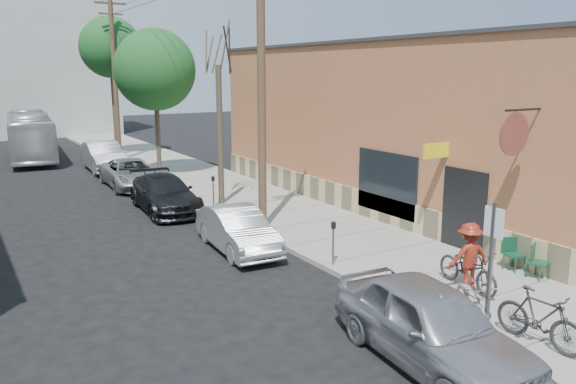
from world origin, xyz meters
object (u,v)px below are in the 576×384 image
car_4 (103,157)px  bus (30,136)px  parking_meter_far (213,186)px  utility_pole_near (260,72)px  tree_leafy_mid (155,70)px  tree_leafy_far (110,47)px  parked_bike_b (472,301)px  car_2 (165,194)px  sign_post (491,258)px  car_0 (431,324)px  cyclist (469,256)px  car_1 (237,230)px  patio_chair_a (515,254)px  parking_meter_near (333,236)px  patio_chair_b (539,262)px  car_3 (131,173)px  tree_bare (220,136)px  parked_bike_a (540,318)px

car_4 → bus: (-2.80, 6.99, 0.67)m
parking_meter_far → utility_pole_near: bearing=-87.8°
tree_leafy_mid → tree_leafy_far: (0.00, 8.37, 1.40)m
parked_bike_b → car_2: car_2 is taller
sign_post → utility_pole_near: size_ratio=0.28×
car_2 → parking_meter_far: bearing=-26.1°
parking_meter_far → car_2: (-1.68, 0.95, -0.28)m
car_0 → cyclist: bearing=36.5°
car_1 → patio_chair_a: bearing=-42.5°
car_4 → parking_meter_near: bearing=-83.7°
parking_meter_far → patio_chair_b: (3.95, -11.70, -0.39)m
parked_bike_b → car_3: size_ratio=0.40×
tree_bare → bus: 18.90m
parked_bike_b → car_3: bearing=126.7°
patio_chair_b → bus: bearing=80.2°
patio_chair_b → car_0: (-5.40, -1.48, 0.20)m
tree_leafy_mid → car_3: size_ratio=1.53×
patio_chair_a → bus: size_ratio=0.08×
parking_meter_far → patio_chair_a: (3.95, -10.97, -0.39)m
patio_chair_a → car_3: car_3 is taller
sign_post → bus: bearing=97.8°
car_0 → car_4: bearing=95.6°
tree_bare → parked_bike_b: size_ratio=2.89×
parking_meter_near → utility_pole_near: 6.24m
sign_post → car_0: 1.87m
patio_chair_b → bus: size_ratio=0.08×
parking_meter_far → patio_chair_b: parking_meter_far is taller
parked_bike_b → car_3: 19.02m
car_1 → tree_bare: bearing=74.6°
sign_post → car_4: bearing=93.6°
tree_leafy_far → car_0: bearing=-93.9°
patio_chair_a → parked_bike_b: (-3.63, -1.66, 0.06)m
utility_pole_near → cyclist: bearing=-77.4°
patio_chair_a → car_0: 5.84m
parked_bike_a → car_0: 2.28m
patio_chair_b → tree_leafy_mid: bearing=74.8°
tree_leafy_far → car_2: 16.87m
tree_leafy_far → patio_chair_a: (3.40, -27.45, -6.33)m
tree_leafy_mid → bus: (-4.80, 10.56, -4.05)m
parking_meter_near → car_3: 14.45m
tree_leafy_far → car_1: tree_leafy_far is taller
sign_post → parking_meter_near: bearing=91.1°
parking_meter_near → cyclist: cyclist is taller
parking_meter_near → car_3: (-1.45, 14.38, -0.31)m
car_2 → patio_chair_a: bearing=-61.2°
patio_chair_b → sign_post: bearing=176.4°
bus → parking_meter_far: bearing=-71.8°
utility_pole_near → car_3: utility_pole_near is taller
utility_pole_near → car_0: bearing=-99.5°
parking_meter_near → car_0: size_ratio=0.27×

